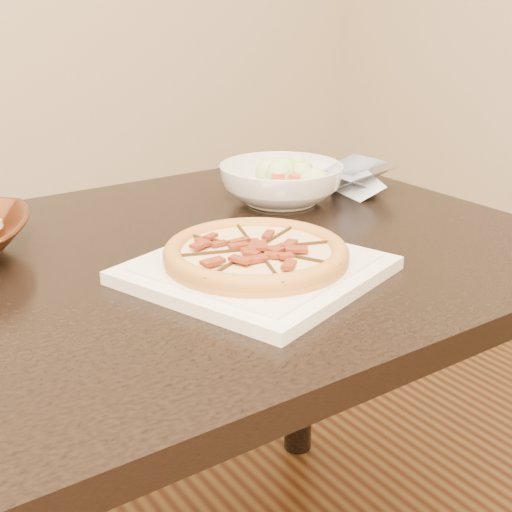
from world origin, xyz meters
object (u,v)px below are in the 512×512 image
object	(u,v)px
dining_table	(140,331)
salad_bowl	(281,184)
pizza	(256,253)
plate	(256,269)

from	to	relation	value
dining_table	salad_bowl	bearing A→B (deg)	20.35
pizza	salad_bowl	bearing A→B (deg)	48.63
plate	pizza	world-z (taller)	pizza
dining_table	pizza	size ratio (longest dim) A/B	5.17
dining_table	salad_bowl	world-z (taller)	salad_bowl
pizza	plate	bearing A→B (deg)	-58.92
dining_table	salad_bowl	size ratio (longest dim) A/B	5.80
pizza	salad_bowl	size ratio (longest dim) A/B	1.12
plate	pizza	bearing A→B (deg)	121.08
salad_bowl	dining_table	bearing A→B (deg)	-159.65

